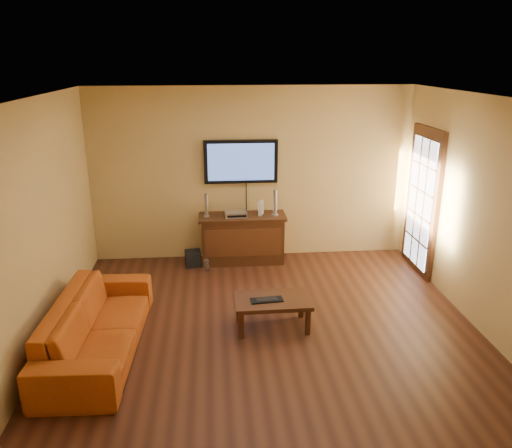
{
  "coord_description": "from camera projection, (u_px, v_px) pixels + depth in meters",
  "views": [
    {
      "loc": [
        -0.62,
        -5.12,
        3.1
      ],
      "look_at": [
        -0.09,
        0.8,
        1.1
      ],
      "focal_mm": 35.0,
      "sensor_mm": 36.0,
      "label": 1
    }
  ],
  "objects": [
    {
      "name": "ground_plane",
      "position": [
        269.0,
        334.0,
        5.88
      ],
      "size": [
        5.0,
        5.0,
        0.0
      ],
      "primitive_type": "plane",
      "color": "#33180E",
      "rests_on": "ground"
    },
    {
      "name": "room_walls",
      "position": [
        264.0,
        182.0,
        5.93
      ],
      "size": [
        5.0,
        5.0,
        5.0
      ],
      "color": "tan",
      "rests_on": "ground"
    },
    {
      "name": "french_door",
      "position": [
        422.0,
        203.0,
        7.35
      ],
      "size": [
        0.07,
        1.02,
        2.22
      ],
      "color": "#33190B",
      "rests_on": "ground"
    },
    {
      "name": "media_console",
      "position": [
        242.0,
        238.0,
        7.85
      ],
      "size": [
        1.34,
        0.51,
        0.76
      ],
      "color": "#33190B",
      "rests_on": "ground"
    },
    {
      "name": "television",
      "position": [
        241.0,
        162.0,
        7.68
      ],
      "size": [
        1.14,
        0.08,
        0.67
      ],
      "color": "black",
      "rests_on": "ground"
    },
    {
      "name": "coffee_table",
      "position": [
        272.0,
        303.0,
        5.93
      ],
      "size": [
        0.9,
        0.55,
        0.38
      ],
      "color": "#33190B",
      "rests_on": "ground"
    },
    {
      "name": "sofa",
      "position": [
        97.0,
        317.0,
        5.41
      ],
      "size": [
        0.73,
        2.19,
        0.85
      ],
      "primitive_type": "imported",
      "rotation": [
        0.0,
        0.0,
        1.53
      ],
      "color": "#A84712",
      "rests_on": "ground"
    },
    {
      "name": "speaker_left",
      "position": [
        206.0,
        206.0,
        7.63
      ],
      "size": [
        0.1,
        0.1,
        0.36
      ],
      "color": "silver",
      "rests_on": "media_console"
    },
    {
      "name": "speaker_right",
      "position": [
        275.0,
        204.0,
        7.69
      ],
      "size": [
        0.11,
        0.11,
        0.4
      ],
      "color": "silver",
      "rests_on": "media_console"
    },
    {
      "name": "av_receiver",
      "position": [
        236.0,
        214.0,
        7.68
      ],
      "size": [
        0.35,
        0.26,
        0.08
      ],
      "primitive_type": "cube",
      "rotation": [
        0.0,
        0.0,
        0.06
      ],
      "color": "silver",
      "rests_on": "media_console"
    },
    {
      "name": "game_console",
      "position": [
        261.0,
        208.0,
        7.74
      ],
      "size": [
        0.1,
        0.17,
        0.22
      ],
      "primitive_type": "cube",
      "rotation": [
        0.0,
        0.0,
        -0.37
      ],
      "color": "white",
      "rests_on": "media_console"
    },
    {
      "name": "subwoofer",
      "position": [
        193.0,
        258.0,
        7.76
      ],
      "size": [
        0.27,
        0.27,
        0.24
      ],
      "primitive_type": "cube",
      "rotation": [
        0.0,
        0.0,
        0.13
      ],
      "color": "black",
      "rests_on": "ground"
    },
    {
      "name": "bottle",
      "position": [
        207.0,
        265.0,
        7.59
      ],
      "size": [
        0.07,
        0.07,
        0.2
      ],
      "color": "white",
      "rests_on": "ground"
    },
    {
      "name": "keyboard",
      "position": [
        267.0,
        300.0,
        5.86
      ],
      "size": [
        0.39,
        0.18,
        0.02
      ],
      "color": "black",
      "rests_on": "coffee_table"
    }
  ]
}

